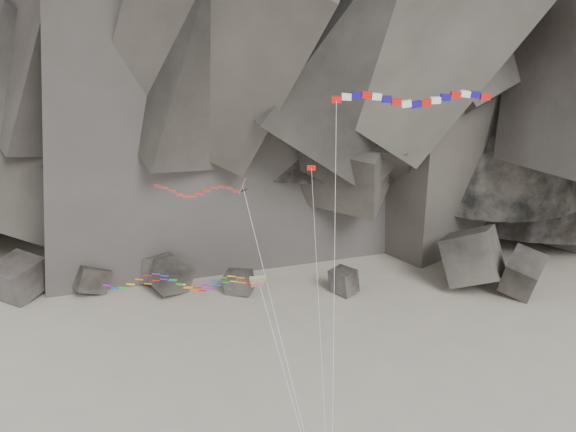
{
  "coord_description": "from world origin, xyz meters",
  "views": [
    {
      "loc": [
        2.51,
        -43.69,
        38.19
      ],
      "look_at": [
        0.2,
        6.0,
        20.75
      ],
      "focal_mm": 40.0,
      "sensor_mm": 36.0,
      "label": 1
    }
  ],
  "objects_px": {
    "pennant_kite": "(315,239)",
    "banner_kite": "(410,101)",
    "parafoil_kite": "(175,281)",
    "delta_kite": "(194,190)"
  },
  "relations": [
    {
      "from": "banner_kite",
      "to": "parafoil_kite",
      "type": "relative_size",
      "value": 1.59
    },
    {
      "from": "banner_kite",
      "to": "pennant_kite",
      "type": "distance_m",
      "value": 12.42
    },
    {
      "from": "delta_kite",
      "to": "pennant_kite",
      "type": "relative_size",
      "value": 0.93
    },
    {
      "from": "delta_kite",
      "to": "parafoil_kite",
      "type": "distance_m",
      "value": 7.55
    },
    {
      "from": "parafoil_kite",
      "to": "pennant_kite",
      "type": "height_order",
      "value": "pennant_kite"
    },
    {
      "from": "parafoil_kite",
      "to": "delta_kite",
      "type": "bearing_deg",
      "value": 73.51
    },
    {
      "from": "delta_kite",
      "to": "banner_kite",
      "type": "distance_m",
      "value": 18.38
    },
    {
      "from": "pennant_kite",
      "to": "banner_kite",
      "type": "bearing_deg",
      "value": 31.96
    },
    {
      "from": "delta_kite",
      "to": "pennant_kite",
      "type": "bearing_deg",
      "value": -20.27
    },
    {
      "from": "parafoil_kite",
      "to": "pennant_kite",
      "type": "xyz_separation_m",
      "value": [
        10.86,
        -1.14,
        4.18
      ]
    }
  ]
}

